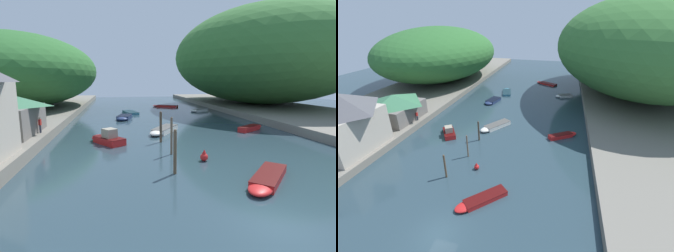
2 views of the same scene
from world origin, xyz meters
TOP-DOWN VIEW (x-y plane):
  - water_surface at (0.00, 30.00)m, footprint 130.00×130.00m
  - left_bank at (-25.54, 30.00)m, footprint 22.00×120.00m
  - right_bank at (25.54, 30.00)m, footprint 22.00×120.00m
  - hillside_left at (-26.64, 49.63)m, footprint 30.84×43.18m
  - hillside_right at (26.64, 49.21)m, footprint 38.91×54.48m
  - waterfront_building at (-18.48, 8.94)m, footprint 7.26×9.44m
  - boathouse_shed at (-19.41, 19.59)m, footprint 8.14×9.07m
  - boat_small_dinghy at (-4.67, 43.64)m, footprint 3.48×6.76m
  - boat_near_quay at (2.29, 4.81)m, footprint 5.20×5.38m
  - boat_navy_launch at (-8.37, 18.33)m, footprint 4.08×4.91m
  - boat_open_rowboat at (-6.04, 35.13)m, footprint 3.09×5.36m
  - boat_mid_channel at (9.98, 43.60)m, footprint 4.41×3.18m
  - boat_moored_right at (-1.54, 22.41)m, footprint 4.88×6.20m
  - boat_far_right_bank at (4.62, 54.50)m, footprint 6.50×4.76m
  - boat_yellow_tender at (10.64, 22.08)m, footprint 4.86×3.81m
  - mooring_post_nearest at (-3.23, 7.76)m, footprint 0.24×0.24m
  - mooring_post_second at (-2.43, 12.73)m, footprint 0.21×0.21m
  - mooring_post_middle at (-2.59, 17.58)m, footprint 0.27×0.27m
  - channel_buoy_near at (-0.16, 10.24)m, footprint 0.67×0.67m
  - person_on_quay at (-15.37, 19.97)m, footprint 0.26×0.40m

SIDE VIEW (x-z plane):
  - water_surface at x=0.00m, z-range 0.00..0.00m
  - boat_far_right_bank at x=4.62m, z-range 0.00..0.45m
  - boat_small_dinghy at x=-4.67m, z-range 0.00..0.45m
  - boat_near_quay at x=2.29m, z-range 0.00..0.53m
  - boat_mid_channel at x=9.98m, z-range 0.00..0.54m
  - boat_yellow_tender at x=10.64m, z-range 0.00..0.66m
  - boat_open_rowboat at x=-6.04m, z-range 0.00..0.67m
  - boat_moored_right at x=-1.54m, z-range 0.00..0.68m
  - channel_buoy_near at x=-0.16m, z-range -0.11..0.89m
  - boat_navy_launch at x=-8.37m, z-range -0.32..1.33m
  - left_bank at x=-25.54m, z-range 0.00..1.07m
  - right_bank at x=25.54m, z-range 0.00..1.07m
  - mooring_post_nearest at x=-3.23m, z-range 0.01..3.31m
  - mooring_post_middle at x=-2.59m, z-range 0.01..3.40m
  - mooring_post_second at x=-2.43m, z-range 0.01..3.45m
  - person_on_quay at x=-15.37m, z-range 1.21..2.90m
  - boathouse_shed at x=-19.41m, z-range 1.16..5.78m
  - waterfront_building at x=-18.48m, z-range 1.22..9.47m
  - hillside_left at x=-26.64m, z-range 1.07..15.83m
  - hillside_right at x=26.64m, z-range 1.07..22.99m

